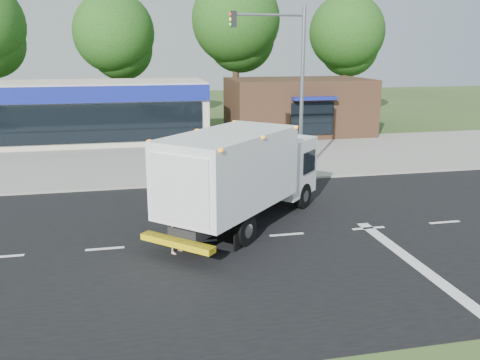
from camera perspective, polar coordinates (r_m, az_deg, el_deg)
The scene contains 11 objects.
ground at distance 17.43m, azimuth 5.26°, elevation -6.17°, with size 120.00×120.00×0.00m, color #385123.
road_asphalt at distance 17.43m, azimuth 5.26°, elevation -6.15°, with size 60.00×14.00×0.02m, color black.
sidewalk at distance 25.00m, azimuth -0.29°, elevation 0.49°, with size 60.00×2.40×0.12m, color gray.
parking_apron at distance 30.57m, azimuth -2.51°, elevation 3.00°, with size 60.00×9.00×0.02m, color gray.
lane_markings at distance 16.70m, azimuth 11.12°, elevation -7.29°, with size 55.20×7.00×0.01m.
ems_box_truck at distance 17.72m, azimuth 0.23°, elevation 1.05°, with size 7.15×7.37×3.48m.
emergency_worker at distance 15.76m, azimuth -7.20°, elevation -5.10°, with size 0.71×0.73×1.79m.
retail_strip_mall at distance 35.93m, azimuth -18.62°, elevation 7.24°, with size 18.00×6.20×4.00m.
brown_storefront at distance 37.70m, azimuth 6.55°, elevation 8.20°, with size 10.00×6.70×4.00m.
traffic_signal_pole at distance 24.29m, azimuth 5.55°, elevation 11.63°, with size 3.51×0.25×8.00m.
background_trees at distance 43.90m, azimuth -6.99°, elevation 16.13°, with size 36.77×7.39×12.10m.
Camera 1 is at (-4.95, -15.53, 6.18)m, focal length 38.00 mm.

